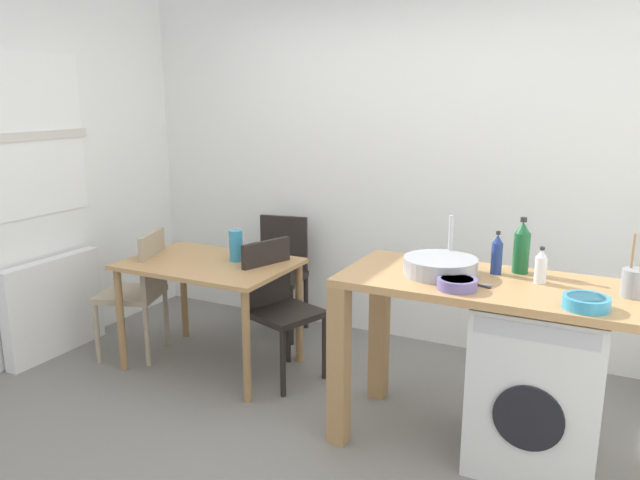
% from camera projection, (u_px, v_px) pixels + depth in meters
% --- Properties ---
extents(ground_plane, '(5.46, 5.46, 0.00)m').
position_uv_depth(ground_plane, '(278.00, 440.00, 3.37)').
color(ground_plane, slate).
extents(wall_back, '(4.60, 0.10, 2.70)m').
position_uv_depth(wall_back, '(396.00, 160.00, 4.58)').
color(wall_back, white).
rests_on(wall_back, ground_plane).
extents(radiator, '(0.10, 0.80, 0.70)m').
position_uv_depth(radiator, '(55.00, 306.00, 4.44)').
color(radiator, white).
rests_on(radiator, ground_plane).
extents(dining_table, '(1.10, 0.76, 0.74)m').
position_uv_depth(dining_table, '(210.00, 276.00, 4.16)').
color(dining_table, tan).
rests_on(dining_table, ground_plane).
extents(chair_person_seat, '(0.51, 0.51, 0.90)m').
position_uv_depth(chair_person_seat, '(140.00, 287.00, 4.37)').
color(chair_person_seat, gray).
rests_on(chair_person_seat, ground_plane).
extents(chair_opposite, '(0.51, 0.51, 0.90)m').
position_uv_depth(chair_opposite, '(277.00, 302.00, 4.05)').
color(chair_opposite, black).
rests_on(chair_opposite, ground_plane).
extents(chair_spare_by_wall, '(0.46, 0.46, 0.90)m').
position_uv_depth(chair_spare_by_wall, '(280.00, 268.00, 4.83)').
color(chair_spare_by_wall, black).
rests_on(chair_spare_by_wall, ground_plane).
extents(kitchen_counter, '(1.50, 0.68, 0.92)m').
position_uv_depth(kitchen_counter, '(448.00, 305.00, 3.23)').
color(kitchen_counter, tan).
rests_on(kitchen_counter, ground_plane).
extents(washing_machine, '(0.60, 0.61, 0.86)m').
position_uv_depth(washing_machine, '(538.00, 383.00, 3.09)').
color(washing_machine, silver).
rests_on(washing_machine, ground_plane).
extents(sink_basin, '(0.38, 0.38, 0.09)m').
position_uv_depth(sink_basin, '(440.00, 266.00, 3.20)').
color(sink_basin, '#9EA0A5').
rests_on(sink_basin, kitchen_counter).
extents(tap, '(0.02, 0.02, 0.28)m').
position_uv_depth(tap, '(450.00, 241.00, 3.34)').
color(tap, '#B2B2B7').
rests_on(tap, kitchen_counter).
extents(bottle_tall_green, '(0.06, 0.06, 0.23)m').
position_uv_depth(bottle_tall_green, '(497.00, 255.00, 3.21)').
color(bottle_tall_green, navy).
rests_on(bottle_tall_green, kitchen_counter).
extents(bottle_squat_brown, '(0.08, 0.08, 0.29)m').
position_uv_depth(bottle_squat_brown, '(522.00, 248.00, 3.22)').
color(bottle_squat_brown, '#19592D').
rests_on(bottle_squat_brown, kitchen_counter).
extents(bottle_clear_small, '(0.06, 0.06, 0.18)m').
position_uv_depth(bottle_clear_small, '(541.00, 267.00, 3.05)').
color(bottle_clear_small, silver).
rests_on(bottle_clear_small, kitchen_counter).
extents(mixing_bowl, '(0.19, 0.19, 0.05)m').
position_uv_depth(mixing_bowl, '(457.00, 283.00, 2.97)').
color(mixing_bowl, slate).
rests_on(mixing_bowl, kitchen_counter).
extents(utensil_crock, '(0.11, 0.11, 0.30)m').
position_uv_depth(utensil_crock, '(634.00, 282.00, 2.85)').
color(utensil_crock, gray).
rests_on(utensil_crock, kitchen_counter).
extents(colander, '(0.20, 0.20, 0.06)m').
position_uv_depth(colander, '(586.00, 302.00, 2.70)').
color(colander, teal).
rests_on(colander, kitchen_counter).
extents(vase, '(0.09, 0.09, 0.21)m').
position_uv_depth(vase, '(236.00, 246.00, 4.13)').
color(vase, teal).
rests_on(vase, dining_table).
extents(scissors, '(0.15, 0.06, 0.01)m').
position_uv_depth(scissors, '(477.00, 285.00, 3.03)').
color(scissors, '#B2B2B7').
rests_on(scissors, kitchen_counter).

